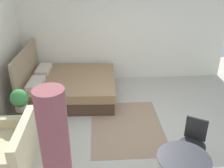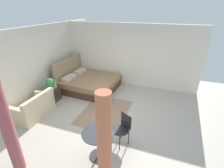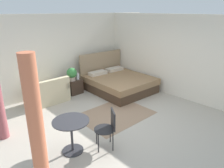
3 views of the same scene
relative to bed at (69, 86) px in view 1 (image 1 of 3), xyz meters
name	(u,v)px [view 1 (image 1 of 3)]	position (x,y,z in m)	size (l,w,h in m)	color
ground_plane	(136,132)	(-1.61, -1.50, -0.30)	(8.45, 8.79, 0.02)	#B2A899
wall_right	(124,33)	(1.12, -1.50, 1.05)	(0.12, 5.79, 2.68)	silver
area_rug	(127,126)	(-1.41, -1.32, -0.29)	(1.97, 1.48, 0.01)	#93755B
bed	(69,86)	(0.00, 0.00, 0.00)	(2.03, 2.26, 1.26)	#473323
couch	(11,152)	(-2.40, 0.73, 0.00)	(1.26, 0.73, 0.81)	beige
nightstand	(23,118)	(-1.35, 0.81, -0.04)	(0.50, 0.37, 0.51)	#38281E
potted_plant	(20,99)	(-1.45, 0.77, 0.46)	(0.35, 0.35, 0.45)	tan
vase	(24,100)	(-1.23, 0.76, 0.33)	(0.11, 0.11, 0.23)	silver
cafe_chair_near_window	(194,139)	(-2.53, -2.29, 0.22)	(0.60, 0.60, 0.85)	black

